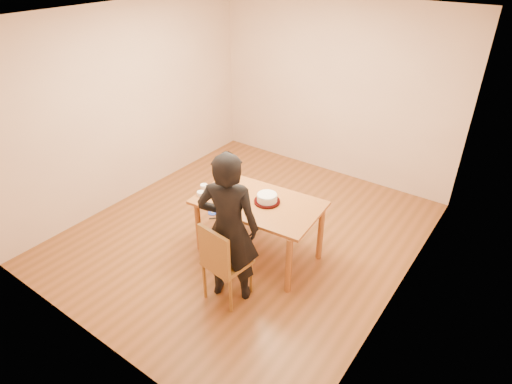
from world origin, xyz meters
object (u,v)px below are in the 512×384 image
Objects in this scene: cake at (267,198)px; person at (229,229)px; dining_chair at (227,262)px; cake_plate at (267,201)px; dining_table at (259,203)px.

cake is 0.14× the size of person.
person is (0.00, 0.05, 0.40)m from dining_chair.
cake is 0.78m from person.
cake_plate is at bearing -110.27° from person.
dining_chair is at bearing -83.69° from dining_table.
cake reaches higher than dining_chair.
cake is at bearing -90.00° from cake_plate.
dining_chair is at bearing 65.19° from person.
dining_chair is at bearing -85.71° from cake.
cake is at bearing -110.27° from person.
dining_table is 6.16× the size of cake.
dining_table is 0.13m from cake.
dining_chair is 1.37× the size of cake_plate.
dining_table is 0.84× the size of person.
dining_chair is 0.40m from person.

